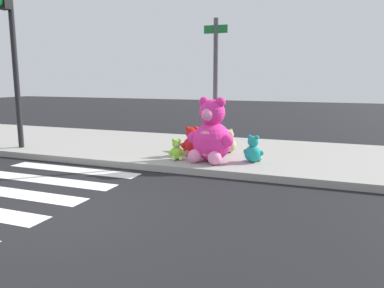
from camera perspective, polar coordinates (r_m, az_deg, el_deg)
name	(u,v)px	position (r m, az deg, el deg)	size (l,w,h in m)	color
ground_plane	(56,218)	(5.89, -19.88, -10.48)	(60.00, 60.00, 0.00)	black
sidewalk	(188,150)	(10.21, -0.53, -0.95)	(28.00, 4.40, 0.15)	#9E9B93
sign_pole	(215,85)	(8.94, 3.56, 8.93)	(0.56, 0.11, 3.20)	#4C4C51
traffic_light	(10,34)	(11.08, -25.84, 14.79)	(0.28, 0.48, 4.40)	black
plush_pink_large	(211,136)	(8.44, 2.91, 1.24)	(1.11, 0.99, 1.44)	#F22D93
plush_lime	(177,151)	(8.63, -2.34, -1.11)	(0.34, 0.36, 0.49)	#8CD133
plush_brown	(198,141)	(9.87, 0.98, 0.51)	(0.42, 0.43, 0.59)	olive
plush_teal	(253,151)	(8.50, 9.23, -1.08)	(0.47, 0.42, 0.61)	teal
plush_red	(192,144)	(9.15, -0.06, 0.06)	(0.50, 0.51, 0.70)	red
plush_tan	(228,143)	(9.54, 5.51, 0.15)	(0.42, 0.45, 0.60)	tan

